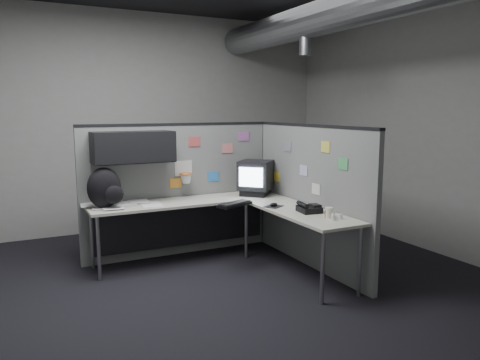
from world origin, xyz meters
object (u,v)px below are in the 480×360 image
monitor (256,177)px  backpack (105,189)px  desk (217,213)px  phone (309,208)px  keyboard (235,204)px

monitor → backpack: bearing=179.6°
desk → phone: (0.67, -0.88, 0.16)m
desk → monitor: size_ratio=4.33×
monitor → backpack: backpack is taller
keyboard → backpack: (-1.32, 0.51, 0.20)m
monitor → keyboard: size_ratio=1.15×
phone → backpack: size_ratio=0.57×
keyboard → phone: size_ratio=1.82×
phone → keyboard: bearing=147.9°
keyboard → phone: 0.85m
phone → monitor: bearing=108.9°
desk → keyboard: 0.29m
desk → keyboard: size_ratio=4.98×
backpack → phone: bearing=-44.5°
desk → phone: bearing=-52.7°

